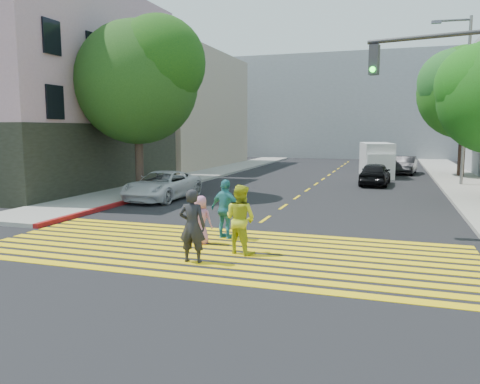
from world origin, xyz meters
The scene contains 22 objects.
ground centered at (0.00, 0.00, 0.00)m, with size 120.00×120.00×0.00m, color black.
sidewalk_left centered at (-8.50, 22.00, 0.07)m, with size 3.00×40.00×0.15m, color gray.
sidewalk_right centered at (8.50, 15.00, 0.07)m, with size 3.00×60.00×0.15m, color gray.
curb_red centered at (-6.90, 6.00, 0.08)m, with size 0.20×8.00×0.16m, color maroon.
crosswalk centered at (0.00, 1.28, 0.01)m, with size 13.40×5.30×0.01m.
lane_line centered at (0.00, 22.50, 0.01)m, with size 0.12×34.40×0.01m.
building_left_pink centered at (-16.00, 12.00, 4.58)m, with size 12.10×14.10×11.00m.
building_left_tan centered at (-16.00, 28.00, 5.00)m, with size 12.00×16.00×10.00m, color tan.
backdrop_block centered at (0.00, 48.00, 6.00)m, with size 30.00×8.00×12.00m, color gray.
tree_left centered at (-7.80, 10.61, 5.95)m, with size 7.80×7.48×8.83m.
tree_right_far centered at (8.96, 25.05, 6.15)m, with size 8.12×8.06×9.11m.
pedestrian_man centered at (-0.25, -0.03, 0.92)m, with size 0.67×0.44×1.85m, color #242426.
pedestrian_woman centered at (0.60, 1.17, 0.93)m, with size 0.90×0.70×1.85m, color gold.
pedestrian_child centered at (-0.81, 1.81, 0.70)m, with size 0.69×0.45×1.41m, color #C374A1.
pedestrian_extra centered at (-0.35, 2.67, 0.90)m, with size 1.06×0.44×1.81m, color teal.
white_sedan centered at (-5.95, 9.32, 0.67)m, with size 2.22×4.82×1.34m, color silver.
dark_car_near centered at (3.43, 18.47, 0.69)m, with size 1.63×4.06×1.38m, color black.
silver_car centered at (3.34, 31.63, 0.63)m, with size 1.77×4.35×1.26m, color #9C9C9D.
dark_car_parked centered at (5.32, 26.75, 0.66)m, with size 1.39×3.99×1.32m, color black.
white_van centered at (3.32, 23.84, 1.13)m, with size 2.63×5.26×2.37m.
traffic_signal centered at (6.52, 3.94, 4.09)m, with size 4.24×1.13×6.32m.
street_lamp centered at (8.03, 19.20, 5.51)m, with size 2.17×0.38×9.59m.
Camera 1 is at (4.40, -10.45, 3.28)m, focal length 35.00 mm.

